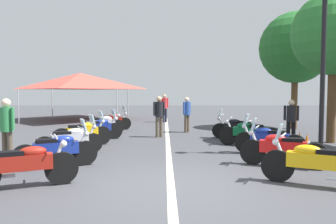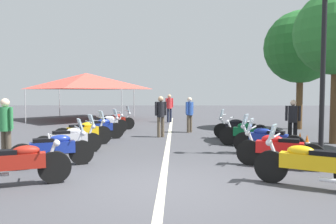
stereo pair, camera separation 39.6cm
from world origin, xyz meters
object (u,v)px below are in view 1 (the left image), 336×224
(motorcycle_left_row_3, at_px, (83,133))
(bystander_3, at_px, (291,118))
(bystander_2, at_px, (7,125))
(motorcycle_left_row_2, at_px, (71,140))
(motorcycle_left_row_1, at_px, (57,149))
(bystander_4, at_px, (159,113))
(motorcycle_left_row_6, at_px, (111,121))
(motorcycle_right_row_4, at_px, (238,128))
(traffic_cone_0, at_px, (307,144))
(motorcycle_left_row_4, at_px, (98,128))
(motorcycle_right_row_3, at_px, (249,133))
(motorcycle_right_row_2, at_px, (268,139))
(bystander_0, at_px, (165,106))
(motorcycle_right_row_0, at_px, (315,162))
(motorcycle_right_row_1, at_px, (282,148))
(street_lamp_twin_globe, at_px, (324,34))
(roadside_tree_0, at_px, (295,48))
(bystander_1, at_px, (187,112))
(motorcycle_left_row_0, at_px, (24,165))
(traffic_cone_1, at_px, (299,141))
(roadside_tree_1, at_px, (334,34))

(motorcycle_left_row_3, distance_m, bystander_3, 7.49)
(bystander_2, bearing_deg, motorcycle_left_row_2, -23.34)
(motorcycle_left_row_1, bearing_deg, bystander_4, 40.08)
(motorcycle_left_row_6, height_order, motorcycle_right_row_4, motorcycle_right_row_4)
(traffic_cone_0, bearing_deg, bystander_3, -6.63)
(motorcycle_left_row_4, xyz_separation_m, motorcycle_right_row_3, (-1.57, -5.59, -0.00))
(motorcycle_right_row_2, height_order, bystander_0, bystander_0)
(motorcycle_right_row_0, height_order, motorcycle_right_row_1, motorcycle_right_row_0)
(motorcycle_left_row_4, height_order, bystander_4, bystander_4)
(bystander_3, bearing_deg, street_lamp_twin_globe, 17.41)
(motorcycle_left_row_1, height_order, bystander_4, bystander_4)
(motorcycle_right_row_0, relative_size, roadside_tree_0, 0.33)
(motorcycle_right_row_0, xyz_separation_m, roadside_tree_0, (10.35, -3.67, 3.68))
(motorcycle_left_row_6, xyz_separation_m, bystander_4, (-2.56, -2.44, 0.55))
(bystander_1, bearing_deg, bystander_3, 176.94)
(motorcycle_left_row_3, distance_m, street_lamp_twin_globe, 8.32)
(motorcycle_right_row_0, bearing_deg, motorcycle_left_row_3, -12.26)
(motorcycle_left_row_0, relative_size, roadside_tree_0, 0.33)
(motorcycle_left_row_4, bearing_deg, roadside_tree_0, -4.01)
(motorcycle_right_row_0, height_order, motorcycle_right_row_4, motorcycle_right_row_0)
(motorcycle_right_row_3, relative_size, bystander_1, 1.26)
(street_lamp_twin_globe, xyz_separation_m, bystander_1, (5.71, 3.60, -2.63))
(motorcycle_right_row_3, xyz_separation_m, traffic_cone_1, (-0.84, -1.42, -0.17))
(bystander_2, bearing_deg, traffic_cone_0, -58.05)
(motorcycle_left_row_3, bearing_deg, roadside_tree_0, -0.97)
(motorcycle_right_row_1, xyz_separation_m, street_lamp_twin_globe, (1.41, -1.68, 3.12))
(motorcycle_right_row_1, distance_m, motorcycle_right_row_3, 3.19)
(street_lamp_twin_globe, xyz_separation_m, roadside_tree_0, (7.24, -2.06, 0.56))
(motorcycle_right_row_1, relative_size, motorcycle_right_row_2, 1.05)
(motorcycle_right_row_4, height_order, bystander_0, bystander_0)
(roadside_tree_1, bearing_deg, bystander_3, 100.62)
(bystander_0, bearing_deg, motorcycle_left_row_6, -58.37)
(bystander_4, bearing_deg, motorcycle_left_row_1, -51.25)
(bystander_0, bearing_deg, motorcycle_left_row_0, -37.32)
(motorcycle_right_row_4, bearing_deg, bystander_0, -48.04)
(bystander_3, bearing_deg, motorcycle_right_row_3, -58.33)
(street_lamp_twin_globe, height_order, roadside_tree_1, roadside_tree_1)
(motorcycle_left_row_4, height_order, bystander_1, bystander_1)
(motorcycle_left_row_1, height_order, bystander_3, bystander_3)
(motorcycle_right_row_4, height_order, street_lamp_twin_globe, street_lamp_twin_globe)
(motorcycle_left_row_6, distance_m, motorcycle_right_row_0, 11.30)
(motorcycle_left_row_6, bearing_deg, motorcycle_right_row_2, -70.63)
(bystander_2, bearing_deg, roadside_tree_0, -30.02)
(motorcycle_right_row_2, bearing_deg, motorcycle_left_row_4, -0.11)
(motorcycle_left_row_1, relative_size, bystander_1, 1.16)
(motorcycle_right_row_1, height_order, bystander_4, bystander_4)
(motorcycle_right_row_3, distance_m, bystander_2, 7.66)
(motorcycle_right_row_1, relative_size, street_lamp_twin_globe, 0.38)
(motorcycle_left_row_3, xyz_separation_m, bystander_1, (3.88, -3.90, 0.49))
(roadside_tree_0, bearing_deg, motorcycle_left_row_1, 132.80)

